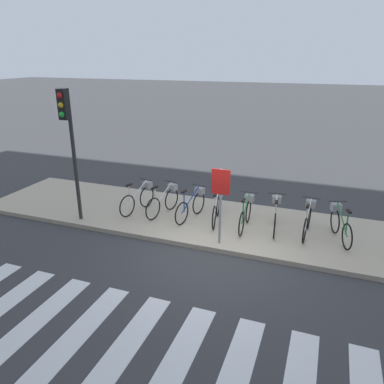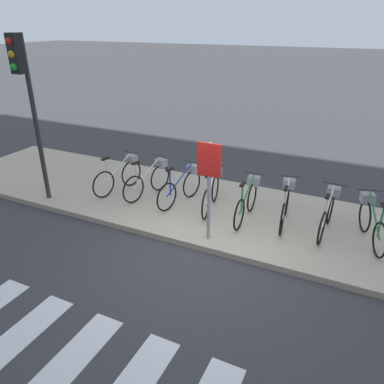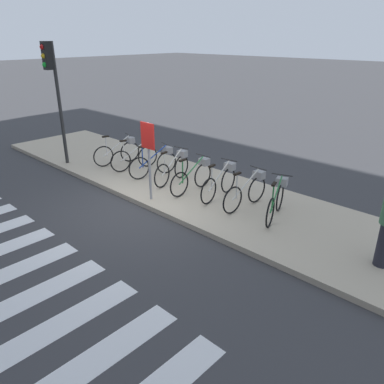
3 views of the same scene
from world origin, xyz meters
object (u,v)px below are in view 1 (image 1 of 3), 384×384
at_px(parked_bicycle_2, 192,204).
at_px(parked_bicycle_5, 276,214).
at_px(parked_bicycle_0, 139,197).
at_px(sign_post, 221,194).
at_px(parked_bicycle_3, 217,207).
at_px(parked_bicycle_7, 340,223).
at_px(parked_bicycle_1, 165,200).
at_px(parked_bicycle_6, 308,219).
at_px(parked_bicycle_4, 246,212).
at_px(traffic_light, 68,129).

bearing_deg(parked_bicycle_2, parked_bicycle_5, 2.20).
relative_size(parked_bicycle_0, parked_bicycle_2, 1.00).
bearing_deg(parked_bicycle_0, sign_post, -22.62).
relative_size(parked_bicycle_3, parked_bicycle_7, 1.03).
distance_m(parked_bicycle_5, sign_post, 1.92).
xyz_separation_m(parked_bicycle_1, parked_bicycle_5, (3.13, 0.07, 0.00)).
relative_size(parked_bicycle_0, parked_bicycle_1, 1.00).
bearing_deg(parked_bicycle_0, parked_bicycle_1, 4.83).
bearing_deg(sign_post, parked_bicycle_0, 157.38).
height_order(parked_bicycle_6, sign_post, sign_post).
bearing_deg(parked_bicycle_3, parked_bicycle_6, 0.79).
bearing_deg(parked_bicycle_4, parked_bicycle_1, 177.60).
bearing_deg(parked_bicycle_3, parked_bicycle_1, -179.52).
distance_m(parked_bicycle_1, parked_bicycle_7, 4.70).
bearing_deg(parked_bicycle_2, parked_bicycle_0, -178.44).
distance_m(parked_bicycle_2, parked_bicycle_5, 2.28).
xyz_separation_m(parked_bicycle_6, sign_post, (-1.95, -1.27, 0.86)).
bearing_deg(traffic_light, parked_bicycle_2, 23.24).
xyz_separation_m(parked_bicycle_4, parked_bicycle_5, (0.74, 0.17, 0.00)).
height_order(parked_bicycle_6, traffic_light, traffic_light).
bearing_deg(parked_bicycle_4, parked_bicycle_7, 3.48).
xyz_separation_m(parked_bicycle_0, parked_bicycle_4, (3.16, -0.03, 0.00)).
relative_size(parked_bicycle_7, traffic_light, 0.41).
distance_m(parked_bicycle_3, parked_bicycle_6, 2.39).
relative_size(parked_bicycle_6, sign_post, 0.81).
bearing_deg(parked_bicycle_0, parked_bicycle_5, 1.93).
distance_m(parked_bicycle_1, parked_bicycle_6, 3.94).
xyz_separation_m(parked_bicycle_3, parked_bicycle_5, (1.58, 0.05, 0.00)).
bearing_deg(parked_bicycle_7, parked_bicycle_2, -179.08).
distance_m(parked_bicycle_0, parked_bicycle_4, 3.16).
xyz_separation_m(parked_bicycle_4, parked_bicycle_7, (2.31, 0.14, 0.00)).
xyz_separation_m(parked_bicycle_5, traffic_light, (-5.18, -1.34, 2.12)).
bearing_deg(parked_bicycle_1, parked_bicycle_4, -2.40).
relative_size(parked_bicycle_0, parked_bicycle_4, 0.98).
bearing_deg(parked_bicycle_3, parked_bicycle_7, 0.51).
relative_size(parked_bicycle_5, parked_bicycle_7, 1.04).
height_order(parked_bicycle_0, parked_bicycle_7, same).
xyz_separation_m(parked_bicycle_3, traffic_light, (-3.60, -1.28, 2.12)).
bearing_deg(parked_bicycle_3, traffic_light, -160.40).
bearing_deg(parked_bicycle_1, traffic_light, -148.27).
xyz_separation_m(traffic_light, sign_post, (4.05, 0.05, -1.26)).
relative_size(parked_bicycle_1, parked_bicycle_3, 0.99).
xyz_separation_m(parked_bicycle_1, parked_bicycle_3, (1.55, 0.01, 0.00)).
height_order(parked_bicycle_0, parked_bicycle_6, same).
height_order(parked_bicycle_6, parked_bicycle_7, same).
xyz_separation_m(parked_bicycle_1, parked_bicycle_4, (2.39, -0.10, 0.00)).
distance_m(parked_bicycle_2, traffic_light, 3.81).
bearing_deg(traffic_light, sign_post, 0.70).
bearing_deg(parked_bicycle_1, sign_post, -31.44).
distance_m(parked_bicycle_0, parked_bicycle_1, 0.78).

